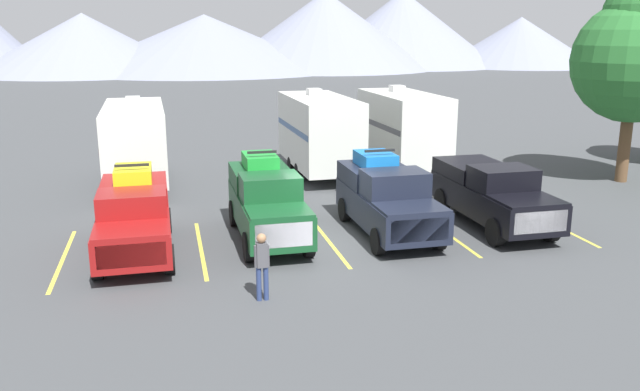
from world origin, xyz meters
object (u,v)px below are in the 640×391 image
object	(u,v)px
camper_trailer_a	(135,140)
pickup_truck_d	(492,193)
pickup_truck_a	(134,215)
camper_trailer_c	(403,127)
person_a	(262,262)
pickup_truck_c	(387,197)
camper_trailer_b	(319,131)
pickup_truck_b	(267,201)

from	to	relation	value
camper_trailer_a	pickup_truck_d	bearing A→B (deg)	-36.80
pickup_truck_a	camper_trailer_a	bearing A→B (deg)	91.48
camper_trailer_c	person_a	size ratio (longest dim) A/B	4.23
pickup_truck_c	camper_trailer_b	size ratio (longest dim) A/B	0.70
pickup_truck_d	camper_trailer_b	world-z (taller)	camper_trailer_b
pickup_truck_a	person_a	size ratio (longest dim) A/B	3.30
pickup_truck_b	person_a	distance (m)	5.03
pickup_truck_b	pickup_truck_c	distance (m)	3.91
camper_trailer_b	camper_trailer_a	bearing A→B (deg)	-179.84
camper_trailer_b	person_a	bearing A→B (deg)	-108.82
camper_trailer_a	pickup_truck_b	bearing A→B (deg)	-63.61
pickup_truck_a	camper_trailer_c	xyz separation A→B (m)	(11.85, 9.16, 0.92)
pickup_truck_b	person_a	world-z (taller)	pickup_truck_b
pickup_truck_b	camper_trailer_c	bearing A→B (deg)	48.45
pickup_truck_d	camper_trailer_b	bearing A→B (deg)	113.56
pickup_truck_a	person_a	xyz separation A→B (m)	(3.17, -4.58, -0.14)
camper_trailer_a	pickup_truck_c	bearing A→B (deg)	-47.56
person_a	camper_trailer_b	bearing A→B (deg)	71.18
camper_trailer_a	person_a	bearing A→B (deg)	-75.94
pickup_truck_a	camper_trailer_b	xyz separation A→B (m)	(7.81, 9.04, 0.89)
pickup_truck_c	pickup_truck_a	bearing A→B (deg)	-179.57
camper_trailer_c	pickup_truck_a	bearing A→B (deg)	-142.31
pickup_truck_a	camper_trailer_c	world-z (taller)	camper_trailer_c
camper_trailer_a	person_a	distance (m)	14.05
pickup_truck_b	pickup_truck_c	size ratio (longest dim) A/B	1.01
pickup_truck_a	pickup_truck_c	xyz separation A→B (m)	(7.96, 0.06, 0.06)
pickup_truck_d	camper_trailer_a	world-z (taller)	camper_trailer_a
pickup_truck_a	pickup_truck_d	xyz separation A→B (m)	(11.73, 0.07, -0.02)
pickup_truck_c	person_a	distance (m)	6.67
pickup_truck_c	camper_trailer_a	distance (m)	12.17
pickup_truck_b	pickup_truck_c	bearing A→B (deg)	-4.51
pickup_truck_c	camper_trailer_c	distance (m)	9.93
pickup_truck_a	pickup_truck_b	bearing A→B (deg)	5.16
camper_trailer_a	camper_trailer_b	xyz separation A→B (m)	(8.05, 0.02, 0.09)
camper_trailer_c	person_a	xyz separation A→B (m)	(-8.68, -13.74, -1.07)
pickup_truck_c	camper_trailer_a	size ratio (longest dim) A/B	0.63
pickup_truck_d	camper_trailer_c	distance (m)	9.13
pickup_truck_d	camper_trailer_c	world-z (taller)	camper_trailer_c
pickup_truck_b	person_a	bearing A→B (deg)	-100.17
pickup_truck_b	pickup_truck_c	world-z (taller)	pickup_truck_b
pickup_truck_d	camper_trailer_a	bearing A→B (deg)	143.20
person_a	pickup_truck_d	bearing A→B (deg)	28.55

